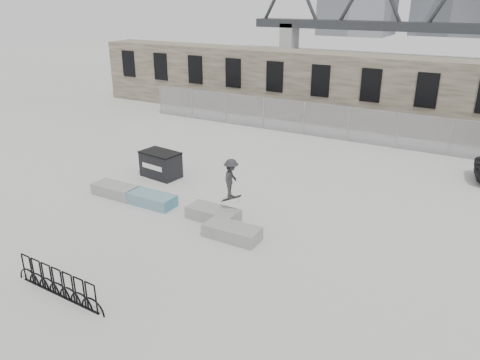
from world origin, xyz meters
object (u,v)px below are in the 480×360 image
object	(u,v)px
planter_offset	(232,232)
planter_center_left	(152,199)
skateboarder	(231,179)
planter_center_right	(213,213)
bike_rack	(58,283)
planter_far_left	(115,190)
dumpster	(161,164)

from	to	relation	value
planter_offset	planter_center_left	bearing A→B (deg)	169.27
skateboarder	planter_center_right	bearing A→B (deg)	92.98
planter_center_left	planter_center_right	distance (m)	2.91
planter_offset	skateboarder	bearing A→B (deg)	121.68
skateboarder	bike_rack	bearing A→B (deg)	149.96
planter_center_right	planter_offset	size ratio (longest dim) A/B	1.00
planter_far_left	bike_rack	distance (m)	7.18
planter_far_left	planter_center_left	distance (m)	1.96
planter_far_left	planter_offset	world-z (taller)	same
planter_center_right	planter_offset	distance (m)	1.63
planter_far_left	planter_center_right	xyz separation A→B (m)	(4.87, 0.10, 0.00)
planter_center_right	dumpster	xyz separation A→B (m)	(-4.58, 2.62, 0.35)
planter_far_left	dumpster	distance (m)	2.76
planter_center_left	bike_rack	xyz separation A→B (m)	(1.76, -6.16, 0.18)
planter_far_left	planter_center_right	size ratio (longest dim) A/B	1.00
dumpster	bike_rack	distance (m)	9.51
planter_center_right	bike_rack	size ratio (longest dim) A/B	0.56
dumpster	bike_rack	xyz separation A→B (m)	(3.43, -8.87, -0.17)
planter_far_left	planter_center_left	size ratio (longest dim) A/B	1.00
planter_center_left	planter_offset	xyz separation A→B (m)	(4.27, -0.81, 0.00)
planter_offset	skateboarder	size ratio (longest dim) A/B	1.18
planter_center_left	skateboarder	xyz separation A→B (m)	(3.59, 0.30, 1.47)
planter_offset	bike_rack	bearing A→B (deg)	-115.19
planter_center_left	dumpster	bearing A→B (deg)	121.70
planter_offset	dumpster	xyz separation A→B (m)	(-5.95, 3.52, 0.35)
planter_offset	bike_rack	distance (m)	5.91
planter_center_left	planter_offset	distance (m)	4.35
planter_offset	bike_rack	world-z (taller)	bike_rack
planter_center_left	skateboarder	bearing A→B (deg)	4.74
planter_far_left	skateboarder	world-z (taller)	skateboarder
planter_center_right	planter_offset	world-z (taller)	same
planter_far_left	planter_center_right	distance (m)	4.87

